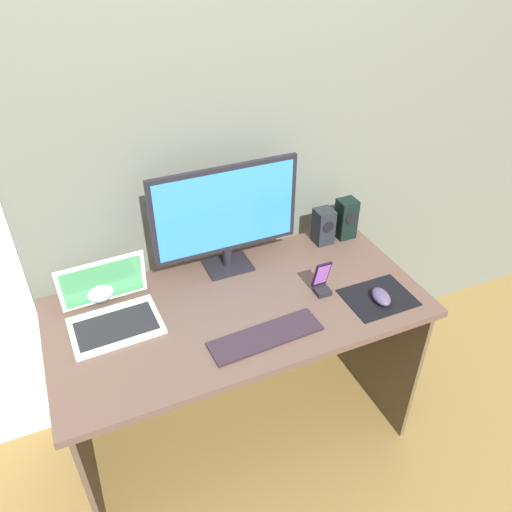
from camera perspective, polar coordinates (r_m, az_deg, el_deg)
ground_plane at (r=2.40m, az=-1.56°, el=-19.03°), size 8.00×8.00×0.00m
wall_back at (r=1.91m, az=-6.88°, el=13.53°), size 6.00×0.04×2.50m
desk at (r=1.96m, az=-1.83°, el=-9.06°), size 1.36×0.67×0.74m
monitor at (r=1.90m, az=-3.42°, el=4.66°), size 0.57×0.14×0.44m
speaker_right at (r=2.20m, az=10.14°, el=4.19°), size 0.08×0.08×0.18m
speaker_near_monitor at (r=2.15m, az=7.63°, el=3.36°), size 0.08×0.08×0.16m
laptop at (r=1.83m, az=-16.03°, el=-5.99°), size 0.31×0.26×0.21m
fishbowl at (r=1.92m, az=-17.52°, el=-2.93°), size 0.15×0.15×0.15m
keyboard_external at (r=1.72m, az=1.11°, el=-9.04°), size 0.40×0.13×0.01m
mousepad at (r=1.93m, az=13.65°, el=-4.58°), size 0.25×0.20×0.00m
mouse at (r=1.91m, az=13.97°, el=-4.48°), size 0.08×0.11×0.04m
phone_in_dock at (r=1.89m, az=7.45°, el=-2.91°), size 0.06×0.06×0.14m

